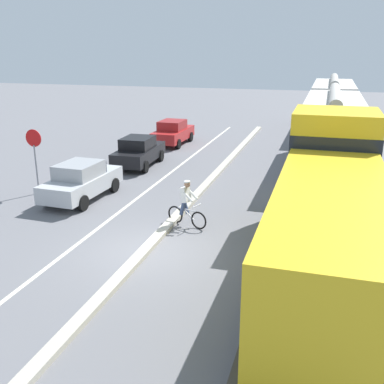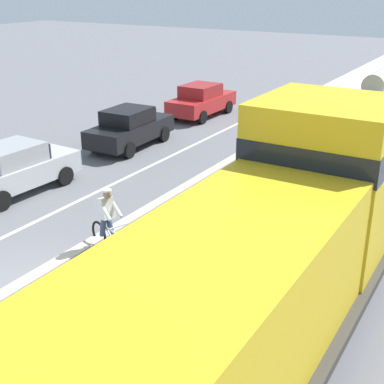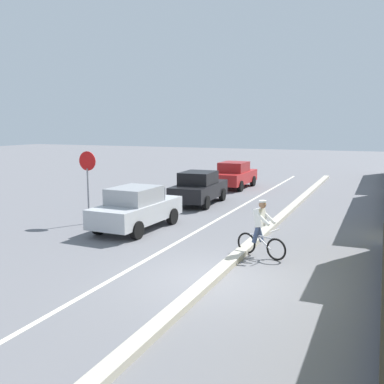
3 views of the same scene
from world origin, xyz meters
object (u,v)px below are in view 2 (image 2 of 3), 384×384
at_px(locomotive, 251,280).
at_px(parked_car_red, 202,100).
at_px(parked_car_black, 130,128).
at_px(cyclist, 108,222).
at_px(parked_car_silver, 15,168).

xyz_separation_m(locomotive, parked_car_red, (-10.12, 15.82, -0.98)).
relative_size(locomotive, parked_car_black, 2.72).
bearing_deg(locomotive, cyclist, 156.53).
xyz_separation_m(parked_car_silver, parked_car_black, (0.09, 5.96, 0.00)).
bearing_deg(locomotive, parked_car_silver, 159.46).
bearing_deg(locomotive, parked_car_black, 135.76).
height_order(parked_car_black, parked_car_red, same).
height_order(locomotive, parked_car_black, locomotive).
xyz_separation_m(locomotive, parked_car_silver, (-10.10, 3.78, -0.98)).
xyz_separation_m(parked_car_silver, parked_car_red, (-0.03, 12.03, 0.00)).
xyz_separation_m(locomotive, cyclist, (-4.90, 2.13, -0.98)).
height_order(parked_car_silver, parked_car_red, same).
distance_m(parked_car_silver, cyclist, 5.46).
height_order(parked_car_black, cyclist, cyclist).
distance_m(locomotive, cyclist, 5.43).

